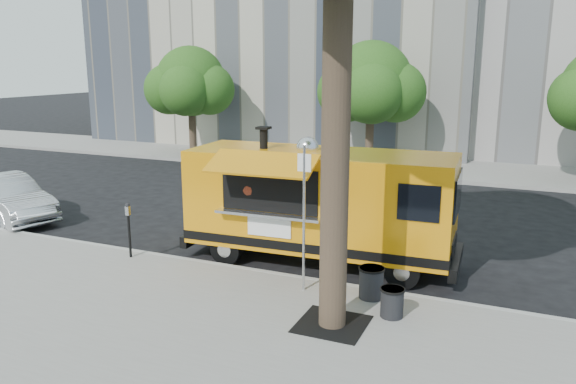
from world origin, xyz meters
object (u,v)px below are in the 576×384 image
Objects in this scene: food_truck at (318,202)px; sedan at (6,198)px; parking_meter at (129,224)px; trash_bin_left at (371,282)px; sign_post at (304,210)px; trash_bin_right at (392,301)px; far_tree_a at (191,82)px; far_tree_b at (371,83)px.

food_truck reaches higher than sedan.
parking_meter is 2.13× the size of trash_bin_left.
sign_post is 1.95m from trash_bin_left.
parking_meter reaches higher than trash_bin_right.
trash_bin_left is at bearing -46.64° from far_tree_a.
parking_meter is 5.95m from trash_bin_left.
far_tree_b reaches higher than parking_meter.
far_tree_a is 4.01× the size of parking_meter.
trash_bin_right is at bearing -82.32° from sedan.
parking_meter is 4.52m from food_truck.
sign_post is at bearing -173.23° from trash_bin_left.
trash_bin_right is at bearing -49.16° from food_truck.
far_tree_b is at bearing 100.15° from sign_post.
trash_bin_left is at bearing -48.02° from food_truck.
food_truck is at bearing 134.73° from trash_bin_left.
far_tree_b is at bearing -14.19° from sedan.
far_tree_b is at bearing 106.95° from trash_bin_right.
sign_post is (11.55, -13.85, -1.93)m from far_tree_a.
parking_meter is 6.56m from trash_bin_right.
trash_bin_right is (0.57, -0.68, -0.04)m from trash_bin_left.
food_truck is (11.12, -11.86, -2.27)m from far_tree_a.
sign_post reaches higher than trash_bin_left.
trash_bin_right is at bearing -73.05° from far_tree_b.
sign_post is (2.55, -14.25, -1.98)m from far_tree_b.
far_tree_a is at bearing -177.46° from far_tree_b.
food_truck is at bearing -80.21° from far_tree_b.
far_tree_a is 0.97× the size of far_tree_b.
trash_bin_right is (6.50, -0.71, -0.54)m from parking_meter.
far_tree_a is 0.81× the size of food_truck.
far_tree_b is 8.77× the size of trash_bin_left.
parking_meter is 6.10m from sedan.
parking_meter is at bearing 179.65° from trash_bin_left.
far_tree_b is 1.33× the size of sedan.
trash_bin_left is (1.38, 0.16, -1.36)m from sign_post.
trash_bin_right is (13.50, -14.36, -3.33)m from far_tree_a.
far_tree_a reaches higher than parking_meter.
far_tree_b is 15.80m from trash_bin_right.
food_truck is 1.59× the size of sedan.
parking_meter is 0.20× the size of food_truck.
food_truck reaches higher than sign_post.
far_tree_a is 18.14m from sign_post.
food_truck is at bearing -46.85° from far_tree_a.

